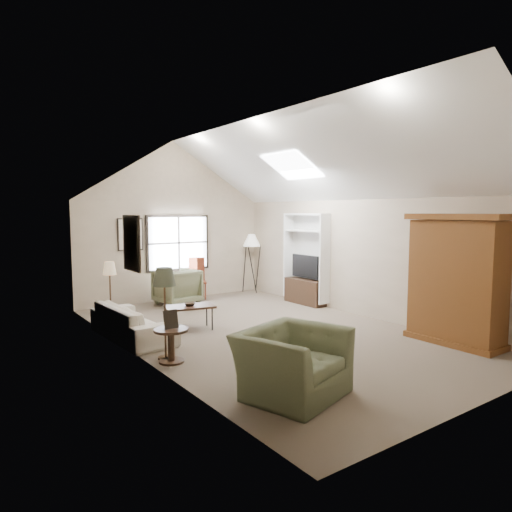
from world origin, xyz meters
TOP-DOWN VIEW (x-y plane):
  - room_shell at (0.00, 0.00)m, footprint 5.01×8.01m
  - window at (0.10, 3.96)m, footprint 1.72×0.08m
  - skylight at (1.30, 0.90)m, footprint 0.80×1.20m
  - wall_art at (-1.88, 1.94)m, footprint 1.97×3.71m
  - armoire at (2.18, -2.40)m, footprint 0.60×1.50m
  - tv_alcove at (2.34, 1.60)m, footprint 0.32×1.30m
  - media_console at (2.32, 1.60)m, footprint 0.34×1.18m
  - tv_panel at (2.32, 1.60)m, footprint 0.05×0.90m
  - sofa at (-2.20, 1.09)m, footprint 0.91×2.09m
  - armchair_near at (-1.51, -2.49)m, footprint 1.50×1.39m
  - armchair_far at (-0.25, 3.36)m, footprint 1.04×1.06m
  - coffee_table at (-1.11, 1.02)m, footprint 1.01×0.70m
  - bowl at (-1.11, 1.02)m, footprint 0.26×0.26m
  - side_table at (-2.20, -0.51)m, footprint 0.54×0.54m
  - side_chair at (0.50, 3.70)m, footprint 0.53×0.53m
  - tripod_lamp at (2.20, 3.70)m, footprint 0.62×0.62m
  - dark_lamp at (-2.20, -0.31)m, footprint 0.36×0.36m
  - tan_lamp at (-2.20, 2.29)m, footprint 0.27×0.27m

SIDE VIEW (x-z plane):
  - coffee_table at x=-1.11m, z-range 0.00..0.47m
  - side_table at x=-2.20m, z-range 0.00..0.51m
  - sofa at x=-2.20m, z-range 0.00..0.60m
  - media_console at x=2.32m, z-range 0.00..0.60m
  - armchair_near at x=-1.51m, z-range 0.00..0.80m
  - armchair_far at x=-0.25m, z-range 0.00..0.85m
  - bowl at x=-1.11m, z-range 0.47..0.52m
  - side_chair at x=0.50m, z-range 0.00..1.05m
  - tan_lamp at x=-2.20m, z-range 0.00..1.29m
  - dark_lamp at x=-2.20m, z-range 0.00..1.43m
  - tripod_lamp at x=2.20m, z-range 0.00..1.64m
  - tv_panel at x=2.32m, z-range 0.65..1.20m
  - armoire at x=2.18m, z-range 0.00..2.20m
  - tv_alcove at x=2.34m, z-range 0.10..2.20m
  - window at x=0.10m, z-range 0.74..2.16m
  - wall_art at x=-1.88m, z-range 1.29..2.17m
  - room_shell at x=0.00m, z-range 1.21..5.21m
  - skylight at x=1.30m, z-range 2.96..3.48m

